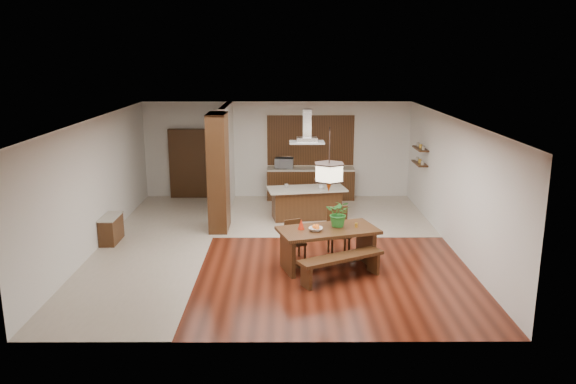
{
  "coord_description": "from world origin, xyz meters",
  "views": [
    {
      "loc": [
        0.23,
        -12.25,
        4.28
      ],
      "look_at": [
        0.3,
        0.0,
        1.25
      ],
      "focal_mm": 35.0,
      "sensor_mm": 36.0,
      "label": 1
    }
  ],
  "objects_px": {
    "microwave": "(284,163)",
    "hallway_console": "(111,229)",
    "dining_table": "(328,239)",
    "island_cup": "(321,187)",
    "pendant_lantern": "(329,160)",
    "dining_chair_left": "(295,241)",
    "dining_chair_right": "(339,232)",
    "foliage_plant": "(339,213)",
    "fruit_bowl": "(316,229)",
    "dining_bench": "(341,268)",
    "range_hood": "(307,126)",
    "kitchen_island": "(306,203)"
  },
  "relations": [
    {
      "from": "range_hood",
      "to": "dining_bench",
      "type": "bearing_deg",
      "value": -83.02
    },
    {
      "from": "dining_table",
      "to": "island_cup",
      "type": "height_order",
      "value": "island_cup"
    },
    {
      "from": "fruit_bowl",
      "to": "foliage_plant",
      "type": "bearing_deg",
      "value": 30.13
    },
    {
      "from": "dining_chair_left",
      "to": "island_cup",
      "type": "bearing_deg",
      "value": 52.97
    },
    {
      "from": "hallway_console",
      "to": "pendant_lantern",
      "type": "xyz_separation_m",
      "value": [
        4.92,
        -1.6,
        1.93
      ]
    },
    {
      "from": "dining_table",
      "to": "dining_chair_left",
      "type": "bearing_deg",
      "value": 146.43
    },
    {
      "from": "dining_bench",
      "to": "fruit_bowl",
      "type": "relative_size",
      "value": 6.49
    },
    {
      "from": "dining_table",
      "to": "dining_chair_left",
      "type": "xyz_separation_m",
      "value": [
        -0.65,
        0.43,
        -0.18
      ]
    },
    {
      "from": "dining_chair_left",
      "to": "island_cup",
      "type": "height_order",
      "value": "island_cup"
    },
    {
      "from": "hallway_console",
      "to": "island_cup",
      "type": "distance_m",
      "value": 5.33
    },
    {
      "from": "pendant_lantern",
      "to": "kitchen_island",
      "type": "distance_m",
      "value": 3.97
    },
    {
      "from": "hallway_console",
      "to": "dining_bench",
      "type": "relative_size",
      "value": 0.5
    },
    {
      "from": "microwave",
      "to": "fruit_bowl",
      "type": "bearing_deg",
      "value": -79.54
    },
    {
      "from": "foliage_plant",
      "to": "dining_chair_left",
      "type": "bearing_deg",
      "value": 162.33
    },
    {
      "from": "dining_table",
      "to": "microwave",
      "type": "relative_size",
      "value": 4.01
    },
    {
      "from": "foliage_plant",
      "to": "hallway_console",
      "type": "bearing_deg",
      "value": 164.31
    },
    {
      "from": "fruit_bowl",
      "to": "microwave",
      "type": "distance_m",
      "value": 5.81
    },
    {
      "from": "hallway_console",
      "to": "island_cup",
      "type": "xyz_separation_m",
      "value": [
        4.99,
        1.8,
        0.58
      ]
    },
    {
      "from": "hallway_console",
      "to": "dining_bench",
      "type": "distance_m",
      "value": 5.61
    },
    {
      "from": "foliage_plant",
      "to": "microwave",
      "type": "bearing_deg",
      "value": 101.7
    },
    {
      "from": "dining_table",
      "to": "dining_chair_left",
      "type": "height_order",
      "value": "dining_chair_left"
    },
    {
      "from": "pendant_lantern",
      "to": "microwave",
      "type": "distance_m",
      "value": 5.81
    },
    {
      "from": "foliage_plant",
      "to": "fruit_bowl",
      "type": "xyz_separation_m",
      "value": [
        -0.49,
        -0.29,
        -0.25
      ]
    },
    {
      "from": "dining_bench",
      "to": "kitchen_island",
      "type": "relative_size",
      "value": 0.82
    },
    {
      "from": "pendant_lantern",
      "to": "range_hood",
      "type": "bearing_deg",
      "value": 94.93
    },
    {
      "from": "dining_bench",
      "to": "range_hood",
      "type": "xyz_separation_m",
      "value": [
        -0.52,
        4.21,
        2.22
      ]
    },
    {
      "from": "pendant_lantern",
      "to": "hallway_console",
      "type": "bearing_deg",
      "value": 162.01
    },
    {
      "from": "foliage_plant",
      "to": "island_cup",
      "type": "distance_m",
      "value": 3.25
    },
    {
      "from": "dining_chair_left",
      "to": "fruit_bowl",
      "type": "bearing_deg",
      "value": -78.46
    },
    {
      "from": "pendant_lantern",
      "to": "range_hood",
      "type": "height_order",
      "value": "same"
    },
    {
      "from": "fruit_bowl",
      "to": "microwave",
      "type": "relative_size",
      "value": 0.5
    },
    {
      "from": "dining_table",
      "to": "range_hood",
      "type": "xyz_separation_m",
      "value": [
        -0.3,
        3.52,
        1.86
      ]
    },
    {
      "from": "pendant_lantern",
      "to": "foliage_plant",
      "type": "relative_size",
      "value": 2.31
    },
    {
      "from": "hallway_console",
      "to": "dining_chair_left",
      "type": "height_order",
      "value": "dining_chair_left"
    },
    {
      "from": "dining_bench",
      "to": "dining_table",
      "type": "bearing_deg",
      "value": 107.14
    },
    {
      "from": "island_cup",
      "to": "dining_bench",
      "type": "bearing_deg",
      "value": -88.05
    },
    {
      "from": "dining_bench",
      "to": "microwave",
      "type": "height_order",
      "value": "microwave"
    },
    {
      "from": "microwave",
      "to": "hallway_console",
      "type": "bearing_deg",
      "value": -130.77
    },
    {
      "from": "foliage_plant",
      "to": "range_hood",
      "type": "bearing_deg",
      "value": 99.06
    },
    {
      "from": "pendant_lantern",
      "to": "foliage_plant",
      "type": "height_order",
      "value": "pendant_lantern"
    },
    {
      "from": "kitchen_island",
      "to": "dining_table",
      "type": "bearing_deg",
      "value": -94.82
    },
    {
      "from": "dining_chair_left",
      "to": "dining_chair_right",
      "type": "bearing_deg",
      "value": -6.15
    },
    {
      "from": "dining_chair_left",
      "to": "island_cup",
      "type": "xyz_separation_m",
      "value": [
        0.72,
        2.96,
        0.47
      ]
    },
    {
      "from": "pendant_lantern",
      "to": "microwave",
      "type": "relative_size",
      "value": 2.4
    },
    {
      "from": "range_hood",
      "to": "island_cup",
      "type": "height_order",
      "value": "range_hood"
    },
    {
      "from": "hallway_console",
      "to": "dining_table",
      "type": "height_order",
      "value": "dining_table"
    },
    {
      "from": "hallway_console",
      "to": "dining_chair_left",
      "type": "distance_m",
      "value": 4.42
    },
    {
      "from": "hallway_console",
      "to": "dining_table",
      "type": "xyz_separation_m",
      "value": [
        4.92,
        -1.6,
        0.29
      ]
    },
    {
      "from": "pendant_lantern",
      "to": "kitchen_island",
      "type": "height_order",
      "value": "pendant_lantern"
    },
    {
      "from": "pendant_lantern",
      "to": "foliage_plant",
      "type": "distance_m",
      "value": 1.17
    }
  ]
}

